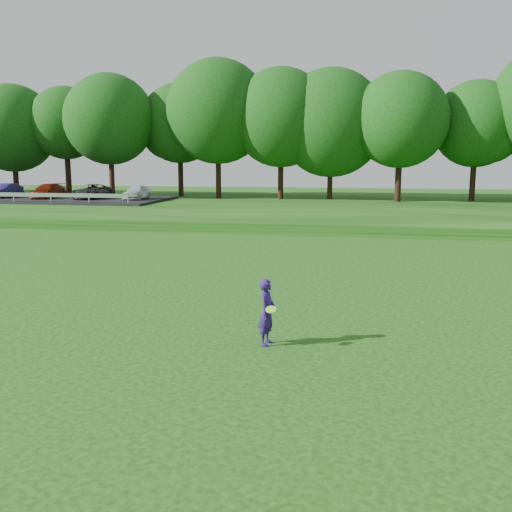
# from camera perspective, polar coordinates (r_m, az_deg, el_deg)

# --- Properties ---
(ground) EXTENTS (140.00, 140.00, 0.00)m
(ground) POSITION_cam_1_polar(r_m,az_deg,el_deg) (12.70, -9.73, -9.27)
(ground) COLOR #0E3D0B
(ground) RESTS_ON ground
(berm) EXTENTS (130.00, 30.00, 0.60)m
(berm) POSITION_cam_1_polar(r_m,az_deg,el_deg) (45.59, 5.30, 4.93)
(berm) COLOR #0E3D0B
(berm) RESTS_ON ground
(walking_path) EXTENTS (130.00, 1.60, 0.04)m
(walking_path) POSITION_cam_1_polar(r_m,az_deg,el_deg) (31.79, 2.88, 2.36)
(walking_path) COLOR gray
(walking_path) RESTS_ON ground
(treeline) EXTENTS (104.00, 7.00, 15.00)m
(treeline) POSITION_cam_1_polar(r_m,az_deg,el_deg) (49.58, 5.90, 14.33)
(treeline) COLOR #0F410F
(treeline) RESTS_ON berm
(parking_lot) EXTENTS (24.00, 9.00, 1.38)m
(parking_lot) POSITION_cam_1_polar(r_m,az_deg,el_deg) (52.22, -21.69, 5.72)
(parking_lot) COLOR black
(parking_lot) RESTS_ON berm
(woman) EXTENTS (0.48, 0.72, 1.50)m
(woman) POSITION_cam_1_polar(r_m,az_deg,el_deg) (12.67, 1.09, -5.62)
(woman) COLOR navy
(woman) RESTS_ON ground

